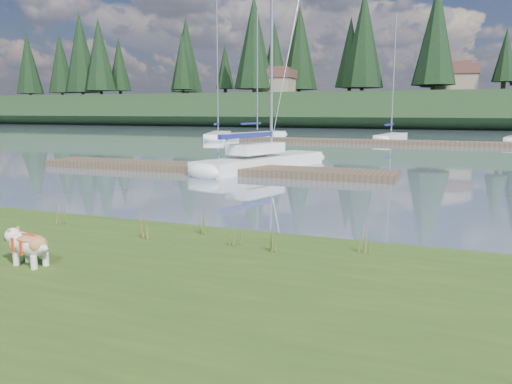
% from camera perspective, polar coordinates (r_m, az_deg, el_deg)
% --- Properties ---
extents(ground, '(200.00, 200.00, 0.00)m').
position_cam_1_polar(ground, '(40.69, 13.15, 5.41)').
color(ground, slate).
rests_on(ground, ground).
extents(ridge, '(200.00, 20.00, 5.00)m').
position_cam_1_polar(ridge, '(83.40, 17.51, 8.85)').
color(ridge, black).
rests_on(ridge, ground).
extents(bulldog, '(0.89, 0.44, 0.53)m').
position_cam_1_polar(bulldog, '(8.18, -24.55, -5.40)').
color(bulldog, silver).
rests_on(bulldog, bank).
extents(sailboat_main, '(4.15, 8.78, 12.48)m').
position_cam_1_polar(sailboat_main, '(23.13, 1.66, 3.86)').
color(sailboat_main, white).
rests_on(sailboat_main, ground).
extents(dock_near, '(16.00, 2.00, 0.30)m').
position_cam_1_polar(dock_near, '(21.67, -5.62, 2.72)').
color(dock_near, '#4C3D2C').
rests_on(dock_near, ground).
extents(dock_far, '(26.00, 2.20, 0.30)m').
position_cam_1_polar(dock_far, '(40.45, 15.97, 5.48)').
color(dock_far, '#4C3D2C').
rests_on(dock_far, ground).
extents(sailboat_bg_0, '(4.40, 8.65, 12.37)m').
position_cam_1_polar(sailboat_bg_0, '(47.19, -4.23, 6.53)').
color(sailboat_bg_0, white).
rests_on(sailboat_bg_0, ground).
extents(sailboat_bg_1, '(3.91, 7.93, 11.72)m').
position_cam_1_polar(sailboat_bg_1, '(47.86, 0.68, 6.60)').
color(sailboat_bg_1, white).
rests_on(sailboat_bg_1, ground).
extents(sailboat_bg_2, '(2.33, 7.21, 10.74)m').
position_cam_1_polar(sailboat_bg_2, '(45.68, 15.36, 6.14)').
color(sailboat_bg_2, white).
rests_on(sailboat_bg_2, ground).
extents(weed_0, '(0.17, 0.14, 0.65)m').
position_cam_1_polar(weed_0, '(9.20, -12.63, -3.54)').
color(weed_0, '#475B23').
rests_on(weed_0, bank).
extents(weed_1, '(0.17, 0.14, 0.51)m').
position_cam_1_polar(weed_1, '(9.41, -5.98, -3.45)').
color(weed_1, '#475B23').
rests_on(weed_1, bank).
extents(weed_2, '(0.17, 0.14, 0.59)m').
position_cam_1_polar(weed_2, '(8.16, 1.81, -5.17)').
color(weed_2, '#475B23').
rests_on(weed_2, bank).
extents(weed_3, '(0.17, 0.14, 0.48)m').
position_cam_1_polar(weed_3, '(10.82, -21.59, -2.45)').
color(weed_3, '#475B23').
rests_on(weed_3, bank).
extents(weed_4, '(0.17, 0.14, 0.41)m').
position_cam_1_polar(weed_4, '(8.55, -2.32, -5.02)').
color(weed_4, '#475B23').
rests_on(weed_4, bank).
extents(weed_5, '(0.17, 0.14, 0.55)m').
position_cam_1_polar(weed_5, '(8.31, 12.47, -5.23)').
color(weed_5, '#475B23').
rests_on(weed_5, bank).
extents(mud_lip, '(60.00, 0.50, 0.14)m').
position_cam_1_polar(mud_lip, '(10.65, -12.12, -4.82)').
color(mud_lip, '#33281C').
rests_on(mud_lip, ground).
extents(conifer_0, '(5.72, 5.72, 14.15)m').
position_cam_1_polar(conifer_0, '(98.73, -17.46, 14.77)').
color(conifer_0, '#382619').
rests_on(conifer_0, ridge).
extents(conifer_1, '(4.40, 4.40, 11.30)m').
position_cam_1_polar(conifer_1, '(93.59, -8.39, 14.57)').
color(conifer_1, '#382619').
rests_on(conifer_1, ridge).
extents(conifer_2, '(6.60, 6.60, 16.05)m').
position_cam_1_polar(conifer_2, '(84.73, -0.23, 16.77)').
color(conifer_2, '#382619').
rests_on(conifer_2, ridge).
extents(conifer_3, '(4.84, 4.84, 12.25)m').
position_cam_1_polar(conifer_3, '(84.19, 10.73, 15.42)').
color(conifer_3, '#382619').
rests_on(conifer_3, ridge).
extents(conifer_4, '(6.16, 6.16, 15.10)m').
position_cam_1_polar(conifer_4, '(76.96, 19.86, 16.64)').
color(conifer_4, '#382619').
rests_on(conifer_4, ridge).
extents(house_0, '(6.30, 5.30, 4.65)m').
position_cam_1_polar(house_0, '(84.99, 2.21, 12.52)').
color(house_0, gray).
rests_on(house_0, ridge).
extents(house_1, '(6.30, 5.30, 4.65)m').
position_cam_1_polar(house_1, '(81.34, 21.89, 12.01)').
color(house_1, gray).
rests_on(house_1, ridge).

